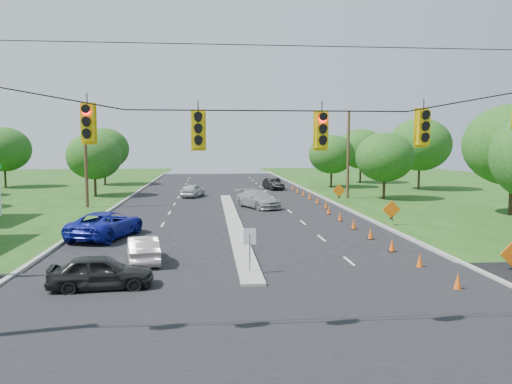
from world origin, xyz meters
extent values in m
plane|color=black|center=(0.00, 0.00, 0.00)|extent=(160.00, 160.00, 0.00)
cube|color=black|center=(0.00, 0.00, 0.00)|extent=(160.00, 14.00, 0.02)
cube|color=gray|center=(-10.10, 30.00, 0.00)|extent=(0.25, 110.00, 0.16)
cube|color=gray|center=(10.10, 30.00, 0.00)|extent=(0.25, 110.00, 0.16)
cube|color=gray|center=(0.00, 21.00, 0.00)|extent=(1.00, 34.00, 0.18)
cylinder|color=gray|center=(0.00, 6.00, 0.90)|extent=(0.06, 0.06, 1.80)
cube|color=white|center=(0.00, 6.00, 1.70)|extent=(0.55, 0.04, 0.70)
cylinder|color=black|center=(0.00, -1.00, 7.00)|extent=(24.00, 0.04, 0.04)
cube|color=#DFB909|center=(-5.00, -1.00, 6.22)|extent=(0.34, 0.24, 1.00)
cube|color=#DFB909|center=(-2.00, -1.00, 6.05)|extent=(0.34, 0.24, 1.00)
cube|color=#DFB909|center=(1.50, -1.00, 6.05)|extent=(0.34, 0.24, 1.00)
cube|color=#DFB909|center=(4.50, -1.00, 6.14)|extent=(0.34, 0.24, 1.00)
cylinder|color=#422D1C|center=(-12.50, 30.00, 4.50)|extent=(0.28, 0.28, 9.00)
cylinder|color=#422D1C|center=(12.50, 35.00, 4.50)|extent=(0.28, 0.28, 9.00)
cone|color=#DD5510|center=(7.86, 3.00, 0.35)|extent=(0.32, 0.32, 0.70)
cone|color=#DD5510|center=(7.86, 6.50, 0.35)|extent=(0.32, 0.32, 0.70)
cone|color=#DD5510|center=(7.86, 10.00, 0.35)|extent=(0.32, 0.32, 0.70)
cone|color=#DD5510|center=(7.86, 13.50, 0.35)|extent=(0.32, 0.32, 0.70)
cone|color=#DD5510|center=(7.86, 17.00, 0.35)|extent=(0.32, 0.32, 0.70)
cone|color=#DD5510|center=(7.86, 20.50, 0.35)|extent=(0.32, 0.32, 0.70)
cone|color=#DD5510|center=(7.86, 24.00, 0.35)|extent=(0.32, 0.32, 0.70)
cone|color=#DD5510|center=(8.46, 27.50, 0.35)|extent=(0.32, 0.32, 0.70)
cone|color=#DD5510|center=(8.46, 31.00, 0.35)|extent=(0.32, 0.32, 0.70)
cone|color=#DD5510|center=(8.46, 34.50, 0.35)|extent=(0.32, 0.32, 0.70)
cone|color=#DD5510|center=(8.46, 38.00, 0.35)|extent=(0.32, 0.32, 0.70)
cone|color=#DD5510|center=(8.46, 41.50, 0.35)|extent=(0.32, 0.32, 0.70)
cone|color=#DD5510|center=(8.46, 45.00, 0.35)|extent=(0.32, 0.32, 0.70)
cube|color=black|center=(10.80, 18.00, 0.55)|extent=(0.06, 0.58, 0.26)
cube|color=black|center=(10.80, 18.00, 0.55)|extent=(0.06, 0.58, 0.26)
cube|color=orange|center=(10.80, 18.00, 1.15)|extent=(1.27, 0.05, 1.27)
cube|color=black|center=(10.80, 32.00, 0.55)|extent=(0.06, 0.58, 0.26)
cube|color=black|center=(10.80, 32.00, 0.55)|extent=(0.06, 0.58, 0.26)
cube|color=orange|center=(10.80, 32.00, 1.15)|extent=(1.27, 0.05, 1.27)
cylinder|color=black|center=(-28.00, 52.00, 1.44)|extent=(0.28, 0.28, 2.88)
ellipsoid|color=#194C14|center=(-28.00, 52.00, 4.96)|extent=(6.72, 6.72, 5.76)
cylinder|color=black|center=(-14.00, 40.00, 1.26)|extent=(0.28, 0.28, 2.52)
ellipsoid|color=#194C14|center=(-14.00, 40.00, 4.34)|extent=(5.88, 5.88, 5.04)
cylinder|color=black|center=(-16.00, 55.00, 1.44)|extent=(0.28, 0.28, 2.88)
ellipsoid|color=#194C14|center=(-16.00, 55.00, 4.96)|extent=(6.72, 6.72, 5.76)
cylinder|color=black|center=(22.00, 22.00, 1.62)|extent=(0.28, 0.28, 3.24)
cylinder|color=black|center=(16.00, 34.00, 1.26)|extent=(0.28, 0.28, 2.52)
ellipsoid|color=#194C14|center=(16.00, 34.00, 4.34)|extent=(5.88, 5.88, 5.04)
cylinder|color=black|center=(24.00, 44.00, 1.62)|extent=(0.28, 0.28, 3.24)
ellipsoid|color=#194C14|center=(24.00, 44.00, 5.58)|extent=(7.56, 7.56, 6.48)
cylinder|color=black|center=(20.00, 55.00, 1.44)|extent=(0.28, 0.28, 2.88)
ellipsoid|color=#194C14|center=(20.00, 55.00, 4.96)|extent=(6.72, 6.72, 5.76)
cylinder|color=black|center=(14.00, 48.00, 1.26)|extent=(0.28, 0.28, 2.52)
ellipsoid|color=#194C14|center=(14.00, 48.00, 4.34)|extent=(5.88, 5.88, 5.04)
imported|color=black|center=(-5.94, 4.45, 0.68)|extent=(4.12, 1.93, 1.36)
imported|color=beige|center=(-4.90, 8.75, 0.65)|extent=(2.10, 4.12, 1.29)
imported|color=#131B94|center=(-7.93, 15.43, 0.81)|extent=(4.33, 6.37, 1.62)
imported|color=#989898|center=(2.59, 28.66, 0.78)|extent=(4.25, 5.80, 1.56)
imported|color=#B4B4B4|center=(-3.46, 38.35, 0.70)|extent=(2.80, 4.42, 1.40)
imported|color=black|center=(6.20, 46.23, 0.71)|extent=(2.33, 4.54, 1.43)
camera|label=1|loc=(-1.71, -15.08, 5.67)|focal=35.00mm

